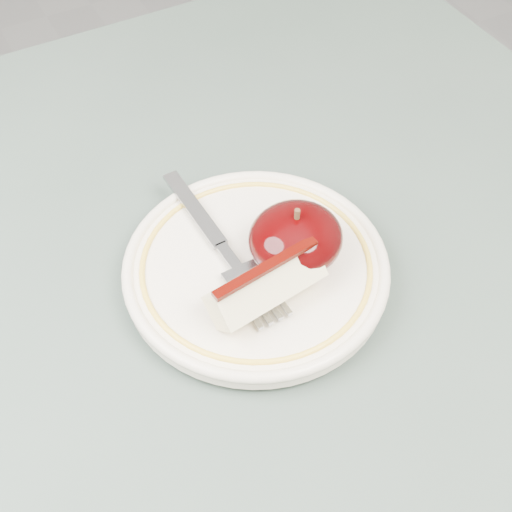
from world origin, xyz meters
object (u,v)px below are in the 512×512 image
apple_half (296,238)px  fork (221,246)px  table (211,454)px  plate (256,268)px

apple_half → fork: size_ratio=0.42×
apple_half → table: bearing=-148.8°
table → plate: plate is taller
apple_half → fork: apple_half is taller
table → fork: (0.06, 0.10, 0.11)m
apple_half → fork: (-0.04, 0.03, -0.02)m
apple_half → plate: bearing=165.2°
plate → fork: size_ratio=1.18×
plate → fork: (-0.02, 0.02, 0.01)m
table → fork: bearing=57.2°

